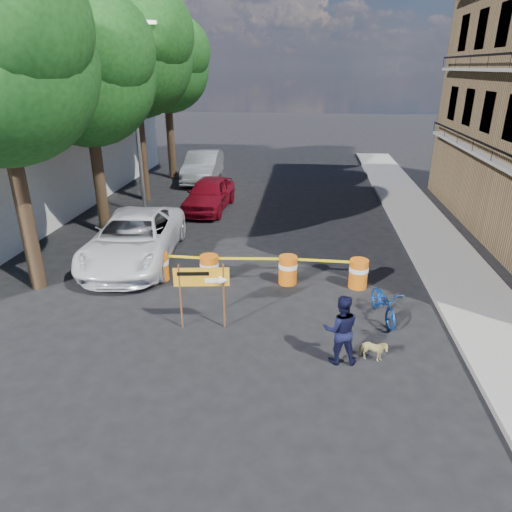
% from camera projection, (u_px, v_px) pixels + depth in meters
% --- Properties ---
extents(ground, '(120.00, 120.00, 0.00)m').
position_uv_depth(ground, '(251.00, 335.00, 11.50)').
color(ground, black).
rests_on(ground, ground).
extents(sidewalk_east, '(2.40, 40.00, 0.15)m').
position_uv_depth(sidewalk_east, '(442.00, 253.00, 16.36)').
color(sidewalk_east, gray).
rests_on(sidewalk_east, ground).
extents(tree_mid_a, '(5.25, 5.00, 8.68)m').
position_uv_depth(tree_mid_a, '(87.00, 74.00, 16.30)').
color(tree_mid_a, '#332316').
rests_on(tree_mid_a, ground).
extents(tree_mid_b, '(5.67, 5.40, 9.62)m').
position_uv_depth(tree_mid_b, '(134.00, 56.00, 20.61)').
color(tree_mid_b, '#332316').
rests_on(tree_mid_b, ground).
extents(tree_far, '(5.04, 4.80, 8.84)m').
position_uv_depth(tree_far, '(167.00, 67.00, 25.40)').
color(tree_far, '#332316').
rests_on(tree_far, ground).
extents(streetlamp, '(1.25, 0.18, 8.00)m').
position_uv_depth(streetlamp, '(137.00, 115.00, 19.14)').
color(streetlamp, gray).
rests_on(streetlamp, ground).
extents(barrel_far_left, '(0.58, 0.58, 0.90)m').
position_uv_depth(barrel_far_left, '(160.00, 266.00, 14.31)').
color(barrel_far_left, '#C6550B').
rests_on(barrel_far_left, ground).
extents(barrel_mid_left, '(0.58, 0.58, 0.90)m').
position_uv_depth(barrel_mid_left, '(209.00, 269.00, 14.11)').
color(barrel_mid_left, '#C6550B').
rests_on(barrel_mid_left, ground).
extents(barrel_mid_right, '(0.58, 0.58, 0.90)m').
position_uv_depth(barrel_mid_right, '(288.00, 269.00, 14.06)').
color(barrel_mid_right, '#C6550B').
rests_on(barrel_mid_right, ground).
extents(barrel_far_right, '(0.58, 0.58, 0.90)m').
position_uv_depth(barrel_far_right, '(358.00, 273.00, 13.81)').
color(barrel_far_right, '#C6550B').
rests_on(barrel_far_right, ground).
extents(detour_sign, '(1.38, 0.30, 1.79)m').
position_uv_depth(detour_sign, '(209.00, 282.00, 11.32)').
color(detour_sign, '#592D19').
rests_on(detour_sign, ground).
extents(pedestrian, '(0.85, 0.69, 1.67)m').
position_uv_depth(pedestrian, '(341.00, 329.00, 10.16)').
color(pedestrian, black).
rests_on(pedestrian, ground).
extents(bicycle, '(0.78, 1.03, 1.78)m').
position_uv_depth(bicycle, '(385.00, 288.00, 11.92)').
color(bicycle, '#13429C').
rests_on(bicycle, ground).
extents(dog, '(0.70, 0.43, 0.55)m').
position_uv_depth(dog, '(373.00, 350.00, 10.39)').
color(dog, '#D4C479').
rests_on(dog, ground).
extents(suv_white, '(3.27, 6.12, 1.63)m').
position_uv_depth(suv_white, '(134.00, 238.00, 15.59)').
color(suv_white, white).
rests_on(suv_white, ground).
extents(sedan_red, '(2.04, 4.53, 1.51)m').
position_uv_depth(sedan_red, '(209.00, 194.00, 21.31)').
color(sedan_red, maroon).
rests_on(sedan_red, ground).
extents(sedan_silver, '(2.04, 5.24, 1.70)m').
position_uv_depth(sedan_silver, '(203.00, 166.00, 26.75)').
color(sedan_silver, '#A1A3A8').
rests_on(sedan_silver, ground).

